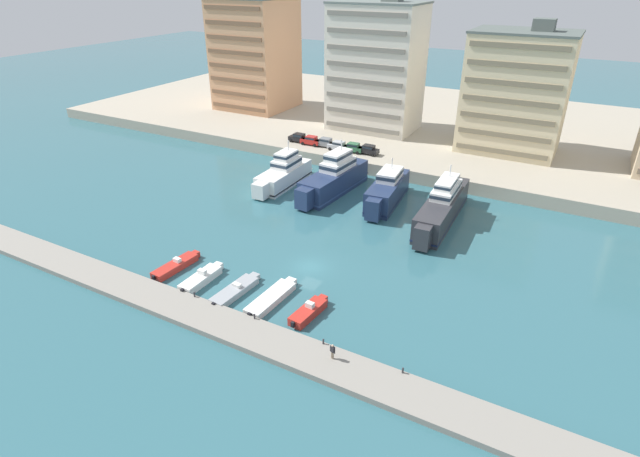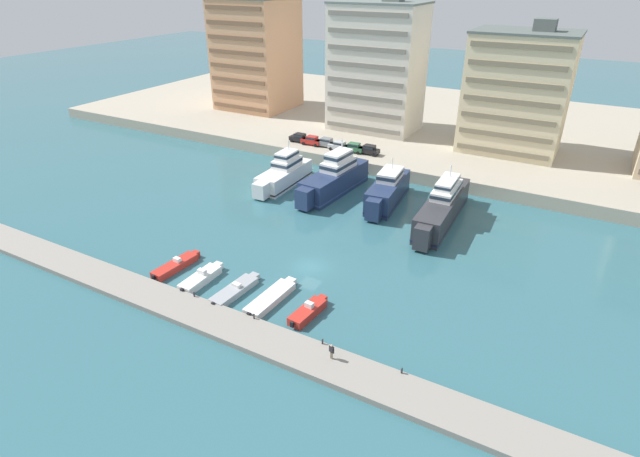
# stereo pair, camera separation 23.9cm
# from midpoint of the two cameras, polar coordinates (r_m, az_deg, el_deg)

# --- Properties ---
(ground_plane) EXTENTS (400.00, 400.00, 0.00)m
(ground_plane) POSITION_cam_midpoint_polar(r_m,az_deg,el_deg) (63.50, -1.07, -4.43)
(ground_plane) COLOR #336670
(quay_promenade) EXTENTS (180.00, 70.00, 2.24)m
(quay_promenade) POSITION_cam_midpoint_polar(r_m,az_deg,el_deg) (121.90, 15.38, 11.11)
(quay_promenade) COLOR #ADA38E
(quay_promenade) RESTS_ON ground
(pier_dock) EXTENTS (120.00, 4.53, 0.65)m
(pier_dock) POSITION_cam_midpoint_polar(r_m,az_deg,el_deg) (53.47, -9.13, -11.39)
(pier_dock) COLOR gray
(pier_dock) RESTS_ON ground
(yacht_white_far_left) EXTENTS (4.37, 15.59, 7.51)m
(yacht_white_far_left) POSITION_cam_midpoint_polar(r_m,az_deg,el_deg) (87.38, -4.06, 6.29)
(yacht_white_far_left) COLOR white
(yacht_white_far_left) RESTS_ON ground
(yacht_navy_left) EXTENTS (5.63, 18.58, 8.61)m
(yacht_navy_left) POSITION_cam_midpoint_polar(r_m,az_deg,el_deg) (83.85, 1.72, 5.75)
(yacht_navy_left) COLOR navy
(yacht_navy_left) RESTS_ON ground
(yacht_navy_mid_left) EXTENTS (5.19, 15.81, 7.04)m
(yacht_navy_mid_left) POSITION_cam_midpoint_polar(r_m,az_deg,el_deg) (80.51, 7.79, 4.29)
(yacht_navy_mid_left) COLOR navy
(yacht_navy_mid_left) RESTS_ON ground
(yacht_charcoal_center_left) EXTENTS (4.50, 21.20, 8.05)m
(yacht_charcoal_center_left) POSITION_cam_midpoint_polar(r_m,az_deg,el_deg) (76.06, 13.90, 2.43)
(yacht_charcoal_center_left) COLOR #333338
(yacht_charcoal_center_left) RESTS_ON ground
(motorboat_red_far_left) EXTENTS (2.18, 7.46, 1.39)m
(motorboat_red_far_left) POSITION_cam_midpoint_polar(r_m,az_deg,el_deg) (65.52, -16.04, -4.05)
(motorboat_red_far_left) COLOR red
(motorboat_red_far_left) RESTS_ON ground
(motorboat_white_left) EXTENTS (1.92, 7.03, 1.56)m
(motorboat_white_left) POSITION_cam_midpoint_polar(r_m,az_deg,el_deg) (62.11, -13.30, -5.51)
(motorboat_white_left) COLOR white
(motorboat_white_left) RESTS_ON ground
(motorboat_grey_mid_left) EXTENTS (2.44, 7.72, 1.16)m
(motorboat_grey_mid_left) POSITION_cam_midpoint_polar(r_m,az_deg,el_deg) (59.34, -9.56, -6.94)
(motorboat_grey_mid_left) COLOR #9EA3A8
(motorboat_grey_mid_left) RESTS_ON ground
(motorboat_white_center_left) EXTENTS (2.45, 8.51, 0.86)m
(motorboat_white_center_left) POSITION_cam_midpoint_polar(r_m,az_deg,el_deg) (57.52, -5.48, -7.87)
(motorboat_white_center_left) COLOR white
(motorboat_white_center_left) RESTS_ON ground
(motorboat_red_center) EXTENTS (2.17, 6.17, 1.57)m
(motorboat_red_center) POSITION_cam_midpoint_polar(r_m,az_deg,el_deg) (55.02, -1.22, -9.44)
(motorboat_red_center) COLOR red
(motorboat_red_center) RESTS_ON ground
(car_black_far_left) EXTENTS (4.16, 2.04, 1.80)m
(car_black_far_left) POSITION_cam_midpoint_polar(r_m,az_deg,el_deg) (102.98, -2.29, 10.35)
(car_black_far_left) COLOR black
(car_black_far_left) RESTS_ON quay_promenade
(car_red_left) EXTENTS (4.13, 1.98, 1.80)m
(car_red_left) POSITION_cam_midpoint_polar(r_m,az_deg,el_deg) (101.21, -0.90, 10.06)
(car_red_left) COLOR red
(car_red_left) RESTS_ON quay_promenade
(car_grey_mid_left) EXTENTS (4.11, 1.94, 1.80)m
(car_grey_mid_left) POSITION_cam_midpoint_polar(r_m,az_deg,el_deg) (99.99, 0.76, 9.84)
(car_grey_mid_left) COLOR slate
(car_grey_mid_left) RESTS_ON quay_promenade
(car_silver_center_left) EXTENTS (4.10, 1.92, 1.80)m
(car_silver_center_left) POSITION_cam_midpoint_polar(r_m,az_deg,el_deg) (98.04, 2.26, 9.46)
(car_silver_center_left) COLOR #B7BCC1
(car_silver_center_left) RESTS_ON quay_promenade
(car_green_center) EXTENTS (4.15, 2.03, 1.80)m
(car_green_center) POSITION_cam_midpoint_polar(r_m,az_deg,el_deg) (97.13, 3.93, 9.24)
(car_green_center) COLOR #2D6642
(car_green_center) RESTS_ON quay_promenade
(car_black_center_right) EXTENTS (4.14, 2.00, 1.80)m
(car_black_center_right) POSITION_cam_midpoint_polar(r_m,az_deg,el_deg) (96.23, 5.68, 8.99)
(car_black_center_right) COLOR black
(car_black_center_right) RESTS_ON quay_promenade
(apartment_block_far_left) EXTENTS (17.19, 16.50, 27.70)m
(apartment_block_far_left) POSITION_cam_midpoint_polar(r_m,az_deg,el_deg) (130.20, -7.22, 19.19)
(apartment_block_far_left) COLOR tan
(apartment_block_far_left) RESTS_ON quay_promenade
(apartment_block_left) EXTENTS (18.53, 12.58, 27.71)m
(apartment_block_left) POSITION_cam_midpoint_polar(r_m,az_deg,el_deg) (110.71, 6.58, 17.78)
(apartment_block_left) COLOR silver
(apartment_block_left) RESTS_ON quay_promenade
(apartment_block_mid_left) EXTENTS (18.08, 13.19, 23.84)m
(apartment_block_mid_left) POSITION_cam_midpoint_polar(r_m,az_deg,el_deg) (102.48, 21.64, 14.21)
(apartment_block_mid_left) COLOR beige
(apartment_block_mid_left) RESTS_ON quay_promenade
(pedestrian_near_edge) EXTENTS (0.63, 0.33, 1.68)m
(pedestrian_near_edge) POSITION_cam_midpoint_polar(r_m,az_deg,el_deg) (48.46, 1.47, -13.75)
(pedestrian_near_edge) COLOR #7A6B56
(pedestrian_near_edge) RESTS_ON pier_dock
(bollard_west) EXTENTS (0.20, 0.20, 0.61)m
(bollard_west) POSITION_cam_midpoint_polar(r_m,az_deg,el_deg) (58.59, -14.09, -7.27)
(bollard_west) COLOR #2D2D33
(bollard_west) RESTS_ON pier_dock
(bollard_west_mid) EXTENTS (0.20, 0.20, 0.61)m
(bollard_west_mid) POSITION_cam_midpoint_polar(r_m,az_deg,el_deg) (54.05, -7.44, -9.88)
(bollard_west_mid) COLOR #2D2D33
(bollard_west_mid) RESTS_ON pier_dock
(bollard_east_mid) EXTENTS (0.20, 0.20, 0.61)m
(bollard_east_mid) POSITION_cam_midpoint_polar(r_m,az_deg,el_deg) (50.47, 0.42, -12.75)
(bollard_east_mid) COLOR #2D2D33
(bollard_east_mid) RESTS_ON pier_dock
(bollard_east) EXTENTS (0.20, 0.20, 0.61)m
(bollard_east) POSITION_cam_midpoint_polar(r_m,az_deg,el_deg) (48.08, 9.47, -15.69)
(bollard_east) COLOR #2D2D33
(bollard_east) RESTS_ON pier_dock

